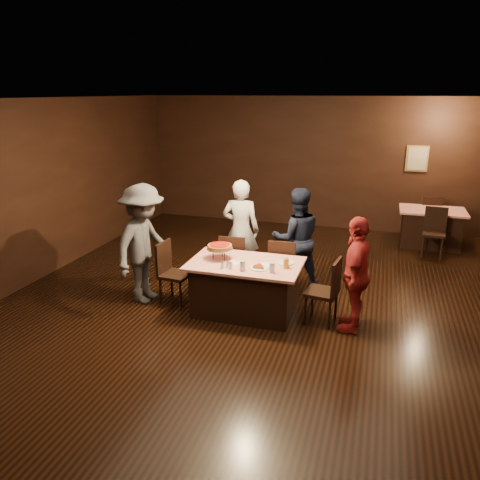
% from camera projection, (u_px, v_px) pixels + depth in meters
% --- Properties ---
extents(room, '(10.00, 10.04, 3.02)m').
position_uv_depth(room, '(262.00, 168.00, 6.10)').
color(room, black).
rests_on(room, ground).
extents(main_table, '(1.60, 1.00, 0.77)m').
position_uv_depth(main_table, '(245.00, 287.00, 6.77)').
color(main_table, '#B61A0C').
rests_on(main_table, ground).
extents(back_table, '(1.30, 0.90, 0.77)m').
position_uv_depth(back_table, '(431.00, 228.00, 9.74)').
color(back_table, red).
rests_on(back_table, ground).
extents(chair_far_left, '(0.45, 0.45, 0.95)m').
position_uv_depth(chair_far_left, '(235.00, 262.00, 7.54)').
color(chair_far_left, black).
rests_on(chair_far_left, ground).
extents(chair_far_right, '(0.44, 0.44, 0.95)m').
position_uv_depth(chair_far_right, '(283.00, 267.00, 7.31)').
color(chair_far_right, black).
rests_on(chair_far_right, ground).
extents(chair_end_left, '(0.45, 0.45, 0.95)m').
position_uv_depth(chair_end_left, '(175.00, 273.00, 7.05)').
color(chair_end_left, black).
rests_on(chair_end_left, ground).
extents(chair_end_right, '(0.48, 0.48, 0.95)m').
position_uv_depth(chair_end_right, '(322.00, 291.00, 6.44)').
color(chair_end_right, black).
rests_on(chair_end_right, ground).
extents(chair_back_near, '(0.46, 0.46, 0.95)m').
position_uv_depth(chair_back_near, '(434.00, 233.00, 9.07)').
color(chair_back_near, black).
rests_on(chair_back_near, ground).
extents(chair_back_far, '(0.45, 0.45, 0.95)m').
position_uv_depth(chair_back_far, '(429.00, 216.00, 10.25)').
color(chair_back_far, black).
rests_on(chair_back_far, ground).
extents(diner_white_jacket, '(0.65, 0.45, 1.72)m').
position_uv_depth(diner_white_jacket, '(241.00, 230.00, 7.89)').
color(diner_white_jacket, silver).
rests_on(diner_white_jacket, ground).
extents(diner_navy_hoodie, '(0.98, 0.88, 1.66)m').
position_uv_depth(diner_navy_hoodie, '(297.00, 239.00, 7.52)').
color(diner_navy_hoodie, black).
rests_on(diner_navy_hoodie, ground).
extents(diner_grey_knit, '(0.84, 1.26, 1.82)m').
position_uv_depth(diner_grey_knit, '(144.00, 244.00, 7.01)').
color(diner_grey_knit, '#4B4C50').
rests_on(diner_grey_knit, ground).
extents(diner_red_shirt, '(0.44, 0.95, 1.59)m').
position_uv_depth(diner_red_shirt, '(356.00, 274.00, 6.16)').
color(diner_red_shirt, '#A92426').
rests_on(diner_red_shirt, ground).
extents(pizza_stand, '(0.38, 0.38, 0.22)m').
position_uv_depth(pizza_stand, '(220.00, 247.00, 6.75)').
color(pizza_stand, black).
rests_on(pizza_stand, main_table).
extents(plate_with_slice, '(0.25, 0.25, 0.06)m').
position_uv_depth(plate_with_slice, '(259.00, 267.00, 6.41)').
color(plate_with_slice, white).
rests_on(plate_with_slice, main_table).
extents(plate_empty, '(0.25, 0.25, 0.01)m').
position_uv_depth(plate_empty, '(285.00, 262.00, 6.63)').
color(plate_empty, white).
rests_on(plate_empty, main_table).
extents(glass_front_left, '(0.08, 0.08, 0.14)m').
position_uv_depth(glass_front_left, '(243.00, 265.00, 6.34)').
color(glass_front_left, silver).
rests_on(glass_front_left, main_table).
extents(glass_front_right, '(0.08, 0.08, 0.14)m').
position_uv_depth(glass_front_right, '(272.00, 267.00, 6.28)').
color(glass_front_right, silver).
rests_on(glass_front_right, main_table).
extents(glass_amber, '(0.08, 0.08, 0.14)m').
position_uv_depth(glass_amber, '(286.00, 263.00, 6.42)').
color(glass_amber, '#BF7F26').
rests_on(glass_amber, main_table).
extents(condiments, '(0.17, 0.10, 0.09)m').
position_uv_depth(condiments, '(227.00, 265.00, 6.43)').
color(condiments, silver).
rests_on(condiments, main_table).
extents(napkin_center, '(0.19, 0.19, 0.01)m').
position_uv_depth(napkin_center, '(266.00, 265.00, 6.57)').
color(napkin_center, white).
rests_on(napkin_center, main_table).
extents(napkin_left, '(0.21, 0.21, 0.01)m').
position_uv_depth(napkin_left, '(234.00, 262.00, 6.65)').
color(napkin_left, white).
rests_on(napkin_left, main_table).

